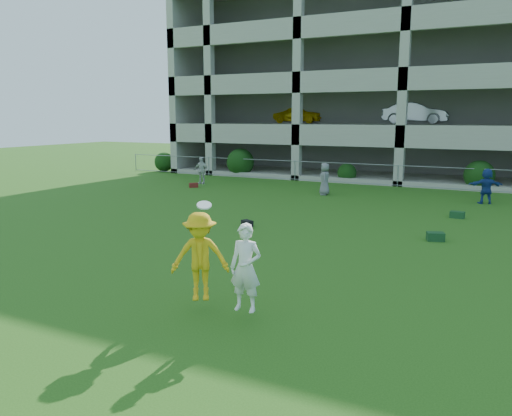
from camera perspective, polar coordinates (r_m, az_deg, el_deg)
The scene contains 12 objects.
ground at distance 10.56m, azimuth -4.43°, elevation -10.42°, with size 100.00×100.00×0.00m, color #235114.
bystander_b at distance 28.42m, azimuth -6.27°, elevation 4.30°, with size 0.89×0.37×1.51m, color silver.
bystander_c at distance 24.39m, azimuth 7.86°, elevation 3.31°, with size 0.76×0.49×1.55m, color slate.
bystander_d at distance 23.91m, azimuth 24.83°, elevation 2.29°, with size 1.43×0.46×1.55m, color navy.
bag_black_b at distance 17.25m, azimuth -1.02°, elevation -1.77°, with size 0.40×0.25×0.22m, color black.
bag_green_c at distance 16.26m, azimuth 19.83°, elevation -3.08°, with size 0.50×0.35×0.26m, color black.
bag_red_f at distance 27.00m, azimuth -7.15°, elevation 2.60°, with size 0.45×0.28×0.24m, color #540E17.
bag_green_g at distance 20.16m, azimuth 22.01°, elevation -0.72°, with size 0.50×0.30×0.25m, color #153B1B.
frisbee_contest at distance 9.53m, azimuth -5.22°, elevation -5.82°, with size 1.96×1.11×2.03m.
parking_garage at distance 36.58m, azimuth 18.94°, elevation 13.41°, with size 30.00×14.00×12.00m.
fence at distance 28.09m, azimuth 15.90°, elevation 3.60°, with size 36.06×0.06×1.20m.
shrub_row at distance 28.24m, azimuth 25.47°, elevation 4.85°, with size 34.38×2.52×3.50m.
Camera 1 is at (5.11, -8.45, 3.75)m, focal length 35.00 mm.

